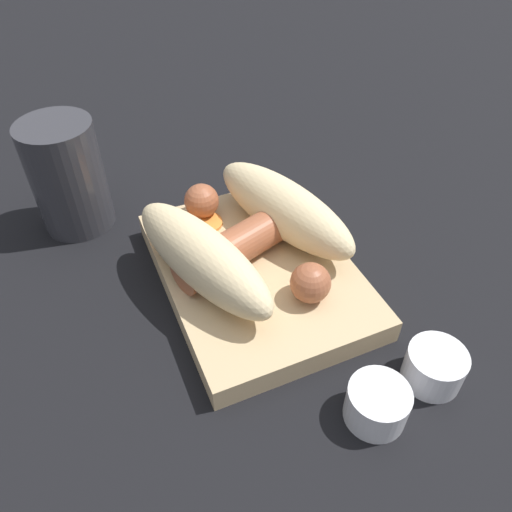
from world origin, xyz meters
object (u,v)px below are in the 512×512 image
(sausage, at_px, (251,238))
(condiment_cup_near, at_px, (376,405))
(condiment_cup_far, at_px, (434,368))
(food_tray, at_px, (256,273))
(bread_roll, at_px, (244,230))
(drink_glass, at_px, (68,176))

(sausage, bearing_deg, condiment_cup_near, -172.44)
(condiment_cup_far, bearing_deg, sausage, 26.03)
(food_tray, bearing_deg, condiment_cup_near, -170.93)
(bread_roll, relative_size, sausage, 1.18)
(sausage, height_order, condiment_cup_near, sausage)
(condiment_cup_far, distance_m, drink_glass, 0.39)
(condiment_cup_near, height_order, drink_glass, drink_glass)
(bread_roll, xyz_separation_m, drink_glass, (0.14, 0.14, 0.01))
(sausage, xyz_separation_m, drink_glass, (0.15, 0.14, 0.02))
(food_tray, relative_size, condiment_cup_far, 4.83)
(sausage, bearing_deg, food_tray, 172.34)
(food_tray, xyz_separation_m, condiment_cup_far, (-0.16, -0.09, 0.00))
(sausage, distance_m, condiment_cup_near, 0.19)
(condiment_cup_far, xyz_separation_m, drink_glass, (0.32, 0.23, 0.04))
(bread_roll, relative_size, drink_glass, 1.82)
(food_tray, height_order, sausage, sausage)
(condiment_cup_far, bearing_deg, condiment_cup_near, 99.07)
(bread_roll, distance_m, condiment_cup_near, 0.19)
(condiment_cup_near, distance_m, condiment_cup_far, 0.06)
(food_tray, xyz_separation_m, condiment_cup_near, (-0.16, -0.03, 0.00))
(condiment_cup_near, bearing_deg, condiment_cup_far, -80.93)
(condiment_cup_near, height_order, condiment_cup_far, same)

